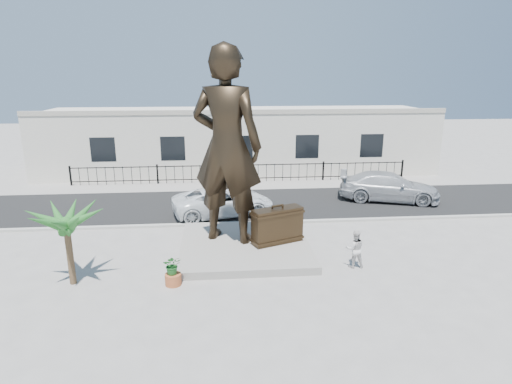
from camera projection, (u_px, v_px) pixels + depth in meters
ground at (261, 264)px, 16.21m from camera, size 100.00×100.00×0.00m
street at (247, 203)px, 23.88m from camera, size 40.00×7.00×0.01m
curb at (251, 223)px, 20.51m from camera, size 40.00×0.25×0.12m
far_sidewalk at (242, 185)px, 27.72m from camera, size 40.00×2.50×0.02m
plinth at (245, 246)px, 17.56m from camera, size 5.20×5.20×0.30m
fence at (242, 173)px, 28.33m from camera, size 22.00×0.10×1.20m
building at (238, 140)px, 31.93m from camera, size 28.00×7.00×4.40m
statue at (227, 146)px, 16.90m from camera, size 3.34×2.79×7.82m
suitcase at (277, 226)px, 17.35m from camera, size 2.17×1.38×1.46m
tourist at (355, 249)px, 15.82m from camera, size 0.73×0.58×1.45m
car_white at (223, 201)px, 21.69m from camera, size 5.49×3.41×1.42m
car_silver at (389, 187)px, 24.18m from camera, size 5.89×3.72×1.59m
worker at (219, 175)px, 27.06m from camera, size 1.15×0.99×1.54m
palm_tree at (74, 283)px, 14.75m from camera, size 1.80×1.80×3.20m
planter at (173, 279)px, 14.60m from camera, size 0.56×0.56×0.40m
shrub at (172, 265)px, 14.46m from camera, size 0.64×0.57×0.67m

